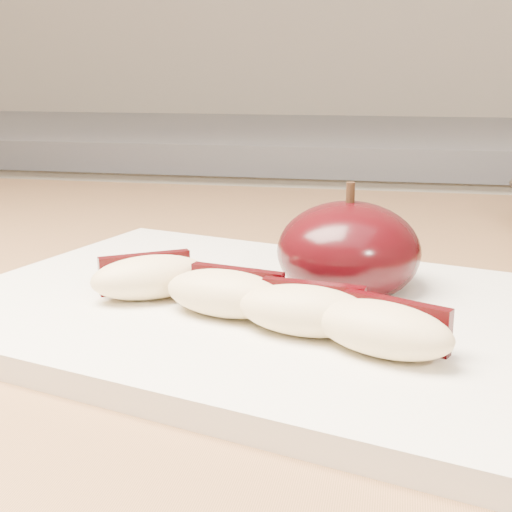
# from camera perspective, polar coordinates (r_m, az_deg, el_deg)

# --- Properties ---
(back_cabinet) EXTENTS (2.40, 0.62, 0.94)m
(back_cabinet) POSITION_cam_1_polar(r_m,az_deg,el_deg) (1.33, 6.28, -10.46)
(back_cabinet) COLOR silver
(back_cabinet) RESTS_ON ground
(cutting_board) EXTENTS (0.38, 0.32, 0.01)m
(cutting_board) POSITION_cam_1_polar(r_m,az_deg,el_deg) (0.39, 0.00, -4.45)
(cutting_board) COLOR silver
(cutting_board) RESTS_ON island_counter
(apple_half) EXTENTS (0.11, 0.11, 0.07)m
(apple_half) POSITION_cam_1_polar(r_m,az_deg,el_deg) (0.41, 7.40, 0.36)
(apple_half) COLOR black
(apple_half) RESTS_ON cutting_board
(apple_wedge_a) EXTENTS (0.07, 0.06, 0.02)m
(apple_wedge_a) POSITION_cam_1_polar(r_m,az_deg,el_deg) (0.40, -8.49, -1.64)
(apple_wedge_a) COLOR beige
(apple_wedge_a) RESTS_ON cutting_board
(apple_wedge_b) EXTENTS (0.07, 0.05, 0.02)m
(apple_wedge_b) POSITION_cam_1_polar(r_m,az_deg,el_deg) (0.36, -2.33, -2.96)
(apple_wedge_b) COLOR beige
(apple_wedge_b) RESTS_ON cutting_board
(apple_wedge_c) EXTENTS (0.07, 0.04, 0.02)m
(apple_wedge_c) POSITION_cam_1_polar(r_m,az_deg,el_deg) (0.34, 4.04, -4.31)
(apple_wedge_c) COLOR beige
(apple_wedge_c) RESTS_ON cutting_board
(apple_wedge_d) EXTENTS (0.07, 0.06, 0.02)m
(apple_wedge_d) POSITION_cam_1_polar(r_m,az_deg,el_deg) (0.32, 10.21, -5.71)
(apple_wedge_d) COLOR beige
(apple_wedge_d) RESTS_ON cutting_board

